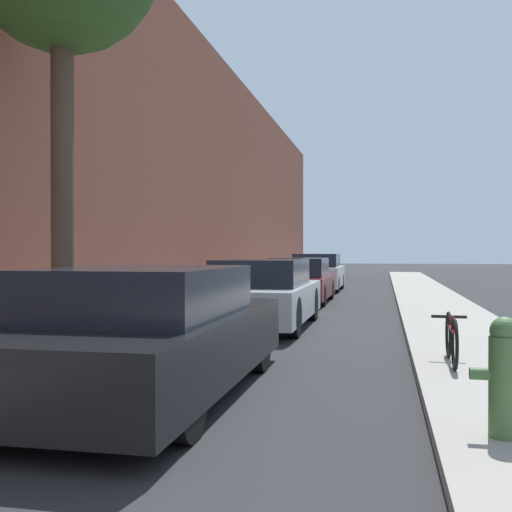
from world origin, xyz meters
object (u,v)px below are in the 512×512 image
Objects in this scene: fire_hydrant at (505,375)px; parked_car_maroon at (300,281)px; parked_car_black at (150,334)px; bicycle at (451,338)px; parked_car_silver at (263,295)px; parked_car_white at (317,273)px.

parked_car_maroon is at bearing 104.19° from fire_hydrant.
parked_car_black is 3.18× the size of bicycle.
fire_hydrant is (3.26, -1.16, -0.07)m from parked_car_black.
parked_car_black is 5.84m from parked_car_silver.
bicycle is (-0.06, 3.03, -0.15)m from fire_hydrant.
parked_car_maroon is (-0.10, 6.08, -0.03)m from parked_car_silver.
bicycle is (3.24, -10.06, -0.19)m from parked_car_maroon.
parked_car_white reaches higher than parked_car_maroon.
parked_car_black is 17.47m from parked_car_white.
parked_car_maroon is (-0.05, 11.92, -0.03)m from parked_car_black.
fire_hydrant is at bearing -87.65° from bicycle.
parked_car_silver reaches higher than fire_hydrant.
parked_car_silver is 3.04× the size of bicycle.
parked_car_white is 2.82× the size of bicycle.
fire_hydrant is (3.21, -7.00, -0.07)m from parked_car_silver.
parked_car_black is 1.05× the size of parked_car_silver.
parked_car_silver is at bearing 89.49° from parked_car_black.
fire_hydrant is (3.31, -13.08, -0.03)m from parked_car_maroon.
parked_car_black is 5.21× the size of fire_hydrant.
fire_hydrant is 0.61× the size of bicycle.
parked_car_black is 3.46m from fire_hydrant.
parked_car_maroon is at bearing 90.94° from parked_car_silver.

